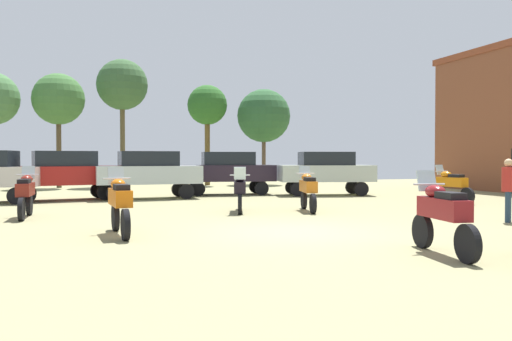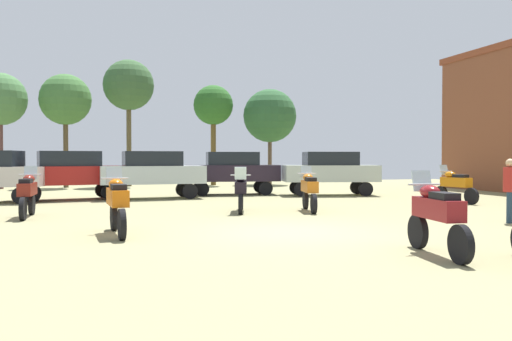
{
  "view_description": "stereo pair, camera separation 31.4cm",
  "coord_description": "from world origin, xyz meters",
  "px_view_note": "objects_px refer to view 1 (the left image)",
  "views": [
    {
      "loc": [
        -4.4,
        -11.36,
        1.73
      ],
      "look_at": [
        0.14,
        3.18,
        1.37
      ],
      "focal_mm": 37.06,
      "sensor_mm": 36.0,
      "label": 1
    },
    {
      "loc": [
        -4.1,
        -11.45,
        1.73
      ],
      "look_at": [
        0.14,
        3.18,
        1.37
      ],
      "focal_mm": 37.06,
      "sensor_mm": 36.0,
      "label": 2
    }
  ],
  "objects_px": {
    "motorcycle_2": "(120,202)",
    "car_2": "(148,171)",
    "car_3": "(228,170)",
    "motorcycle_8": "(26,193)",
    "person_1": "(508,185)",
    "motorcycle_4": "(308,189)",
    "tree_2": "(207,106)",
    "motorcycle_5": "(443,214)",
    "motorcycle_3": "(451,184)",
    "tree_1": "(58,100)",
    "car_5": "(65,171)",
    "tree_4": "(264,116)",
    "tree_7": "(122,86)",
    "car_1": "(326,170)",
    "motorcycle_7": "(240,190)"
  },
  "relations": [
    {
      "from": "car_3",
      "to": "tree_2",
      "type": "xyz_separation_m",
      "value": [
        0.9,
        8.81,
        3.83
      ]
    },
    {
      "from": "car_5",
      "to": "motorcycle_5",
      "type": "bearing_deg",
      "value": -165.18
    },
    {
      "from": "motorcycle_3",
      "to": "car_2",
      "type": "bearing_deg",
      "value": 145.66
    },
    {
      "from": "car_1",
      "to": "person_1",
      "type": "distance_m",
      "value": 10.91
    },
    {
      "from": "motorcycle_2",
      "to": "car_3",
      "type": "xyz_separation_m",
      "value": [
        5.53,
        11.98,
        0.43
      ]
    },
    {
      "from": "motorcycle_5",
      "to": "tree_2",
      "type": "distance_m",
      "value": 25.33
    },
    {
      "from": "person_1",
      "to": "tree_1",
      "type": "height_order",
      "value": "tree_1"
    },
    {
      "from": "motorcycle_8",
      "to": "car_2",
      "type": "height_order",
      "value": "car_2"
    },
    {
      "from": "motorcycle_8",
      "to": "motorcycle_2",
      "type": "bearing_deg",
      "value": -59.0
    },
    {
      "from": "person_1",
      "to": "tree_7",
      "type": "height_order",
      "value": "tree_7"
    },
    {
      "from": "tree_7",
      "to": "tree_2",
      "type": "bearing_deg",
      "value": -1.32
    },
    {
      "from": "car_2",
      "to": "car_3",
      "type": "relative_size",
      "value": 0.98
    },
    {
      "from": "motorcycle_2",
      "to": "motorcycle_8",
      "type": "bearing_deg",
      "value": 114.5
    },
    {
      "from": "car_1",
      "to": "car_3",
      "type": "distance_m",
      "value": 4.56
    },
    {
      "from": "motorcycle_2",
      "to": "car_2",
      "type": "height_order",
      "value": "car_2"
    },
    {
      "from": "motorcycle_7",
      "to": "motorcycle_8",
      "type": "bearing_deg",
      "value": 14.12
    },
    {
      "from": "tree_7",
      "to": "car_1",
      "type": "bearing_deg",
      "value": -51.24
    },
    {
      "from": "car_2",
      "to": "motorcycle_4",
      "type": "bearing_deg",
      "value": -150.32
    },
    {
      "from": "tree_4",
      "to": "car_3",
      "type": "bearing_deg",
      "value": -117.91
    },
    {
      "from": "car_2",
      "to": "tree_1",
      "type": "distance_m",
      "value": 11.38
    },
    {
      "from": "motorcycle_2",
      "to": "motorcycle_5",
      "type": "relative_size",
      "value": 1.04
    },
    {
      "from": "motorcycle_7",
      "to": "person_1",
      "type": "distance_m",
      "value": 7.74
    },
    {
      "from": "motorcycle_5",
      "to": "motorcycle_3",
      "type": "bearing_deg",
      "value": 59.28
    },
    {
      "from": "car_3",
      "to": "tree_7",
      "type": "bearing_deg",
      "value": 32.44
    },
    {
      "from": "motorcycle_5",
      "to": "motorcycle_7",
      "type": "xyz_separation_m",
      "value": [
        -1.41,
        8.25,
        -0.02
      ]
    },
    {
      "from": "motorcycle_4",
      "to": "tree_2",
      "type": "xyz_separation_m",
      "value": [
        0.35,
        17.1,
        4.28
      ]
    },
    {
      "from": "motorcycle_8",
      "to": "person_1",
      "type": "distance_m",
      "value": 13.35
    },
    {
      "from": "motorcycle_3",
      "to": "person_1",
      "type": "height_order",
      "value": "person_1"
    },
    {
      "from": "motorcycle_8",
      "to": "tree_1",
      "type": "relative_size",
      "value": 0.33
    },
    {
      "from": "car_1",
      "to": "tree_1",
      "type": "bearing_deg",
      "value": 61.93
    },
    {
      "from": "motorcycle_4",
      "to": "car_5",
      "type": "distance_m",
      "value": 10.48
    },
    {
      "from": "motorcycle_2",
      "to": "car_2",
      "type": "relative_size",
      "value": 0.52
    },
    {
      "from": "car_3",
      "to": "person_1",
      "type": "bearing_deg",
      "value": -153.77
    },
    {
      "from": "tree_4",
      "to": "motorcycle_2",
      "type": "bearing_deg",
      "value": -116.12
    },
    {
      "from": "motorcycle_7",
      "to": "car_5",
      "type": "distance_m",
      "value": 8.68
    },
    {
      "from": "motorcycle_2",
      "to": "tree_7",
      "type": "bearing_deg",
      "value": 81.85
    },
    {
      "from": "motorcycle_4",
      "to": "car_2",
      "type": "relative_size",
      "value": 0.5
    },
    {
      "from": "motorcycle_3",
      "to": "tree_4",
      "type": "relative_size",
      "value": 0.35
    },
    {
      "from": "car_5",
      "to": "tree_7",
      "type": "relative_size",
      "value": 0.59
    },
    {
      "from": "motorcycle_7",
      "to": "motorcycle_3",
      "type": "bearing_deg",
      "value": -158.01
    },
    {
      "from": "tree_2",
      "to": "car_2",
      "type": "bearing_deg",
      "value": -114.74
    },
    {
      "from": "motorcycle_3",
      "to": "car_1",
      "type": "xyz_separation_m",
      "value": [
        -2.85,
        5.21,
        0.46
      ]
    },
    {
      "from": "car_3",
      "to": "motorcycle_3",
      "type": "bearing_deg",
      "value": -127.67
    },
    {
      "from": "motorcycle_2",
      "to": "motorcycle_8",
      "type": "relative_size",
      "value": 1.05
    },
    {
      "from": "motorcycle_8",
      "to": "motorcycle_3",
      "type": "bearing_deg",
      "value": 4.73
    },
    {
      "from": "motorcycle_4",
      "to": "car_2",
      "type": "distance_m",
      "value": 8.13
    },
    {
      "from": "motorcycle_2",
      "to": "person_1",
      "type": "height_order",
      "value": "person_1"
    },
    {
      "from": "motorcycle_8",
      "to": "person_1",
      "type": "xyz_separation_m",
      "value": [
        12.41,
        -4.91,
        0.26
      ]
    },
    {
      "from": "motorcycle_7",
      "to": "motorcycle_8",
      "type": "distance_m",
      "value": 6.31
    },
    {
      "from": "motorcycle_5",
      "to": "motorcycle_8",
      "type": "distance_m",
      "value": 11.42
    }
  ]
}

